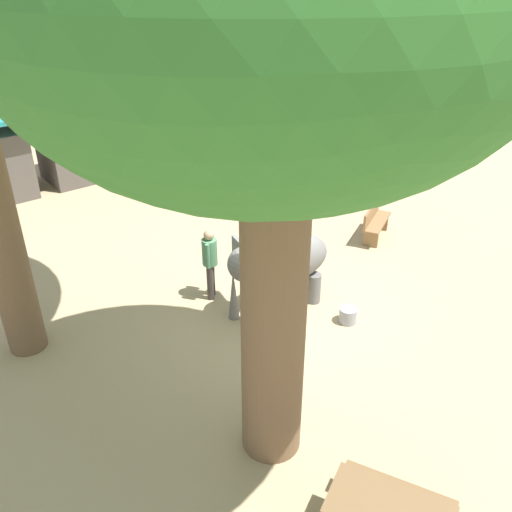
# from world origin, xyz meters

# --- Properties ---
(ground_plane) EXTENTS (60.00, 60.00, 0.00)m
(ground_plane) POSITION_xyz_m (0.00, 0.00, 0.00)
(ground_plane) COLOR tan
(elephant) EXTENTS (2.30, 1.52, 1.58)m
(elephant) POSITION_xyz_m (0.20, 0.28, 1.01)
(elephant) COLOR slate
(elephant) RESTS_ON ground_plane
(person_handler) EXTENTS (0.38, 0.39, 1.62)m
(person_handler) POSITION_xyz_m (-0.78, 1.42, 0.95)
(person_handler) COLOR #3F3833
(person_handler) RESTS_ON ground_plane
(wooden_bench) EXTENTS (1.43, 0.99, 0.88)m
(wooden_bench) POSITION_xyz_m (4.12, 1.12, 0.47)
(wooden_bench) COLOR olive
(wooden_bench) RESTS_ON ground_plane
(market_stall_red) EXTENTS (2.50, 2.50, 2.52)m
(market_stall_red) POSITION_xyz_m (-0.24, 9.91, 1.14)
(market_stall_red) COLOR #59514C
(market_stall_red) RESTS_ON ground_plane
(market_stall_blue) EXTENTS (2.50, 2.50, 2.52)m
(market_stall_blue) POSITION_xyz_m (2.36, 9.91, 1.14)
(market_stall_blue) COLOR #59514C
(market_stall_blue) RESTS_ON ground_plane
(market_stall_white) EXTENTS (2.50, 2.50, 2.52)m
(market_stall_white) POSITION_xyz_m (4.96, 9.91, 1.14)
(market_stall_white) COLOR #59514C
(market_stall_white) RESTS_ON ground_plane
(feed_bucket) EXTENTS (0.36, 0.36, 0.32)m
(feed_bucket) POSITION_xyz_m (0.88, -1.05, 0.16)
(feed_bucket) COLOR gray
(feed_bucket) RESTS_ON ground_plane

